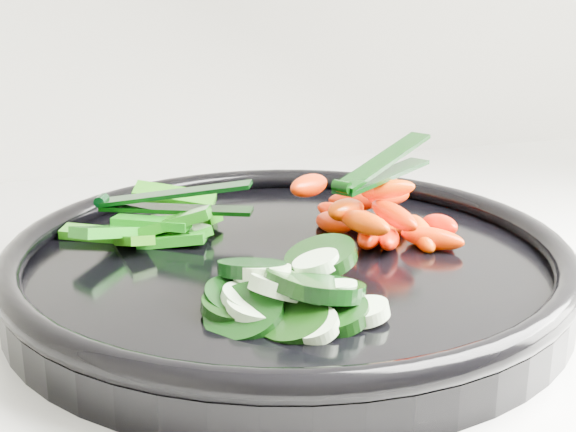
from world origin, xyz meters
name	(u,v)px	position (x,y,z in m)	size (l,w,h in m)	color
veggie_tray	(288,265)	(-0.37, 1.65, 0.95)	(0.46, 0.46, 0.04)	black
cucumber_pile	(280,294)	(-0.40, 1.57, 0.96)	(0.12, 0.12, 0.04)	black
carrot_pile	(375,216)	(-0.30, 1.67, 0.97)	(0.12, 0.14, 0.05)	#FF5F00
pepper_pile	(160,225)	(-0.44, 1.72, 0.96)	(0.12, 0.11, 0.04)	#09650E
tong_carrot	(381,169)	(-0.29, 1.67, 1.00)	(0.10, 0.08, 0.02)	black
tong_pepper	(171,201)	(-0.43, 1.72, 0.98)	(0.11, 0.06, 0.02)	black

